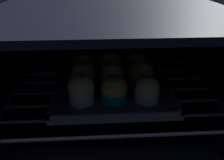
% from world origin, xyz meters
% --- Properties ---
extents(oven_cavity, '(0.59, 0.47, 0.37)m').
position_xyz_m(oven_cavity, '(0.00, 0.26, 0.17)').
color(oven_cavity, black).
rests_on(oven_cavity, ground).
extents(oven_rack, '(0.55, 0.42, 0.01)m').
position_xyz_m(oven_rack, '(0.00, 0.22, 0.14)').
color(oven_rack, '#444756').
rests_on(oven_rack, oven_cavity).
extents(baking_tray, '(0.30, 0.30, 0.02)m').
position_xyz_m(baking_tray, '(0.00, 0.22, 0.15)').
color(baking_tray, '#4C4C51').
rests_on(baking_tray, oven_rack).
extents(muffin_row0_col0, '(0.06, 0.06, 0.08)m').
position_xyz_m(muffin_row0_col0, '(-0.08, 0.14, 0.19)').
color(muffin_row0_col0, silver).
rests_on(muffin_row0_col0, baking_tray).
extents(muffin_row0_col1, '(0.06, 0.06, 0.07)m').
position_xyz_m(muffin_row0_col1, '(0.00, 0.14, 0.18)').
color(muffin_row0_col1, '#0C8C84').
rests_on(muffin_row0_col1, baking_tray).
extents(muffin_row0_col2, '(0.06, 0.06, 0.06)m').
position_xyz_m(muffin_row0_col2, '(0.08, 0.14, 0.18)').
color(muffin_row0_col2, silver).
rests_on(muffin_row0_col2, baking_tray).
extents(muffin_row1_col0, '(0.06, 0.06, 0.08)m').
position_xyz_m(muffin_row1_col0, '(-0.08, 0.22, 0.19)').
color(muffin_row1_col0, '#1928B7').
rests_on(muffin_row1_col0, baking_tray).
extents(muffin_row1_col1, '(0.06, 0.06, 0.07)m').
position_xyz_m(muffin_row1_col1, '(0.00, 0.22, 0.18)').
color(muffin_row1_col1, '#1928B7').
rests_on(muffin_row1_col1, baking_tray).
extents(muffin_row1_col2, '(0.06, 0.06, 0.07)m').
position_xyz_m(muffin_row1_col2, '(0.08, 0.22, 0.19)').
color(muffin_row1_col2, '#7A238C').
rests_on(muffin_row1_col2, baking_tray).
extents(muffin_row2_col0, '(0.06, 0.06, 0.07)m').
position_xyz_m(muffin_row2_col0, '(-0.08, 0.30, 0.18)').
color(muffin_row2_col0, '#7A238C').
rests_on(muffin_row2_col0, baking_tray).
extents(muffin_row2_col1, '(0.06, 0.06, 0.07)m').
position_xyz_m(muffin_row2_col1, '(-0.00, 0.30, 0.18)').
color(muffin_row2_col1, '#0C8C84').
rests_on(muffin_row2_col1, baking_tray).
extents(muffin_row2_col2, '(0.06, 0.06, 0.07)m').
position_xyz_m(muffin_row2_col2, '(0.08, 0.30, 0.18)').
color(muffin_row2_col2, '#7A238C').
rests_on(muffin_row2_col2, baking_tray).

